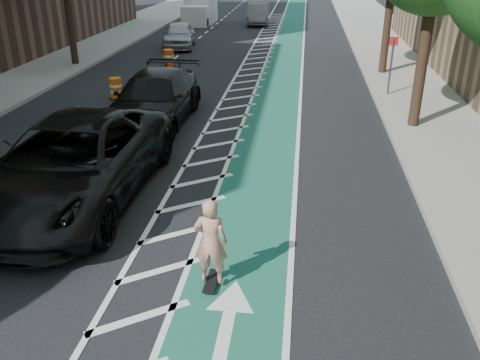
% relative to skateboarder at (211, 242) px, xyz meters
% --- Properties ---
extents(ground, '(120.00, 120.00, 0.00)m').
position_rel_skateboarder_xyz_m(ground, '(-2.56, 1.72, -0.94)').
color(ground, black).
rests_on(ground, ground).
extents(bike_lane, '(2.00, 90.00, 0.01)m').
position_rel_skateboarder_xyz_m(bike_lane, '(0.44, 11.72, -0.93)').
color(bike_lane, '#1C624F').
rests_on(bike_lane, ground).
extents(buffer_strip, '(1.40, 90.00, 0.01)m').
position_rel_skateboarder_xyz_m(buffer_strip, '(-1.06, 11.72, -0.93)').
color(buffer_strip, silver).
rests_on(buffer_strip, ground).
extents(sidewalk_right, '(5.00, 90.00, 0.15)m').
position_rel_skateboarder_xyz_m(sidewalk_right, '(6.94, 11.72, -0.86)').
color(sidewalk_right, gray).
rests_on(sidewalk_right, ground).
extents(curb_right, '(0.12, 90.00, 0.16)m').
position_rel_skateboarder_xyz_m(curb_right, '(4.49, 11.72, -0.86)').
color(curb_right, gray).
rests_on(curb_right, ground).
extents(curb_left, '(0.12, 90.00, 0.16)m').
position_rel_skateboarder_xyz_m(curb_left, '(-9.61, 11.72, -0.86)').
color(curb_left, gray).
rests_on(curb_left, ground).
extents(sign_post, '(0.35, 0.08, 2.47)m').
position_rel_skateboarder_xyz_m(sign_post, '(5.04, 13.72, 0.41)').
color(sign_post, '#4C4C4C').
rests_on(sign_post, ground).
extents(skateboard, '(0.23, 0.75, 0.10)m').
position_rel_skateboarder_xyz_m(skateboard, '(0.00, -0.00, -0.86)').
color(skateboard, black).
rests_on(skateboard, ground).
extents(skateboarder, '(0.62, 0.42, 1.67)m').
position_rel_skateboarder_xyz_m(skateboarder, '(0.00, 0.00, 0.00)').
color(skateboarder, tan).
rests_on(skateboarder, skateboard).
extents(suv_near, '(3.41, 7.20, 1.99)m').
position_rel_skateboarder_xyz_m(suv_near, '(-3.91, 3.10, 0.06)').
color(suv_near, black).
rests_on(suv_near, ground).
extents(suv_far, '(2.52, 6.04, 1.74)m').
position_rel_skateboarder_xyz_m(suv_far, '(-3.66, 9.22, -0.07)').
color(suv_far, black).
rests_on(suv_far, ground).
extents(car_silver, '(2.41, 4.71, 1.54)m').
position_rel_skateboarder_xyz_m(car_silver, '(-6.29, 24.16, -0.17)').
color(car_silver, '#A7A7AC').
rests_on(car_silver, ground).
extents(car_grey, '(2.00, 4.95, 1.60)m').
position_rel_skateboarder_xyz_m(car_grey, '(-2.36, 35.34, -0.14)').
color(car_grey, slate).
rests_on(car_grey, ground).
extents(box_truck, '(2.30, 4.96, 2.06)m').
position_rel_skateboarder_xyz_m(box_truck, '(-7.17, 35.27, 0.01)').
color(box_truck, white).
rests_on(box_truck, ground).
extents(barrel_a, '(0.60, 0.60, 0.82)m').
position_rel_skateboarder_xyz_m(barrel_a, '(-5.79, 7.79, -0.55)').
color(barrel_a, orange).
rests_on(barrel_a, ground).
extents(barrel_b, '(0.62, 0.62, 0.85)m').
position_rel_skateboarder_xyz_m(barrel_b, '(-6.16, 12.22, -0.54)').
color(barrel_b, '#E55E0C').
rests_on(barrel_b, ground).
extents(barrel_c, '(0.67, 0.67, 0.92)m').
position_rel_skateboarder_xyz_m(barrel_c, '(-5.48, 18.33, -0.50)').
color(barrel_c, '#E2440B').
rests_on(barrel_c, ground).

